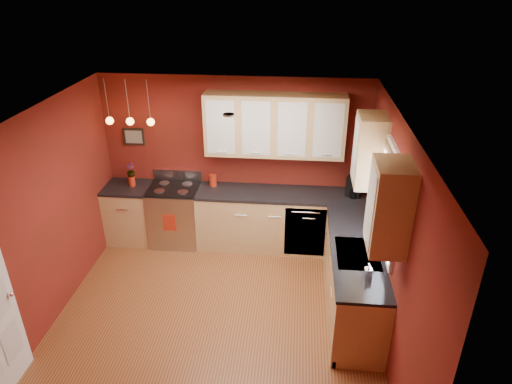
# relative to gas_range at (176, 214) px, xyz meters

# --- Properties ---
(floor) EXTENTS (4.20, 4.20, 0.00)m
(floor) POSITION_rel_gas_range_xyz_m (0.92, -1.80, -0.48)
(floor) COLOR brown
(floor) RESTS_ON ground
(ceiling) EXTENTS (4.00, 4.20, 0.02)m
(ceiling) POSITION_rel_gas_range_xyz_m (0.92, -1.80, 2.12)
(ceiling) COLOR silver
(ceiling) RESTS_ON wall_back
(wall_back) EXTENTS (4.00, 0.02, 2.60)m
(wall_back) POSITION_rel_gas_range_xyz_m (0.92, 0.30, 0.82)
(wall_back) COLOR maroon
(wall_back) RESTS_ON floor
(wall_left) EXTENTS (0.02, 4.20, 2.60)m
(wall_left) POSITION_rel_gas_range_xyz_m (-1.08, -1.80, 0.82)
(wall_left) COLOR maroon
(wall_left) RESTS_ON floor
(wall_right) EXTENTS (0.02, 4.20, 2.60)m
(wall_right) POSITION_rel_gas_range_xyz_m (2.92, -1.80, 0.82)
(wall_right) COLOR maroon
(wall_right) RESTS_ON floor
(base_cabinets_back_left) EXTENTS (0.70, 0.60, 0.90)m
(base_cabinets_back_left) POSITION_rel_gas_range_xyz_m (-0.73, -0.00, -0.03)
(base_cabinets_back_left) COLOR tan
(base_cabinets_back_left) RESTS_ON floor
(base_cabinets_back_right) EXTENTS (2.54, 0.60, 0.90)m
(base_cabinets_back_right) POSITION_rel_gas_range_xyz_m (1.65, -0.00, -0.03)
(base_cabinets_back_right) COLOR tan
(base_cabinets_back_right) RESTS_ON floor
(base_cabinets_right) EXTENTS (0.60, 2.10, 0.90)m
(base_cabinets_right) POSITION_rel_gas_range_xyz_m (2.62, -1.35, -0.03)
(base_cabinets_right) COLOR tan
(base_cabinets_right) RESTS_ON floor
(counter_back_left) EXTENTS (0.70, 0.62, 0.04)m
(counter_back_left) POSITION_rel_gas_range_xyz_m (-0.73, -0.00, 0.44)
(counter_back_left) COLOR black
(counter_back_left) RESTS_ON base_cabinets_back_left
(counter_back_right) EXTENTS (2.54, 0.62, 0.04)m
(counter_back_right) POSITION_rel_gas_range_xyz_m (1.65, -0.00, 0.44)
(counter_back_right) COLOR black
(counter_back_right) RESTS_ON base_cabinets_back_right
(counter_right) EXTENTS (0.62, 2.10, 0.04)m
(counter_right) POSITION_rel_gas_range_xyz_m (2.62, -1.35, 0.44)
(counter_right) COLOR black
(counter_right) RESTS_ON base_cabinets_right
(gas_range) EXTENTS (0.76, 0.64, 1.11)m
(gas_range) POSITION_rel_gas_range_xyz_m (0.00, 0.00, 0.00)
(gas_range) COLOR #AFB0B4
(gas_range) RESTS_ON floor
(dishwasher_front) EXTENTS (0.60, 0.02, 0.80)m
(dishwasher_front) POSITION_rel_gas_range_xyz_m (2.02, -0.29, -0.03)
(dishwasher_front) COLOR #AFB0B4
(dishwasher_front) RESTS_ON base_cabinets_back_right
(sink) EXTENTS (0.50, 0.70, 0.33)m
(sink) POSITION_rel_gas_range_xyz_m (2.62, -1.50, 0.43)
(sink) COLOR #999A9F
(sink) RESTS_ON counter_right
(window) EXTENTS (0.06, 1.02, 1.22)m
(window) POSITION_rel_gas_range_xyz_m (2.89, -1.50, 1.21)
(window) COLOR white
(window) RESTS_ON wall_right
(upper_cabinets_back) EXTENTS (2.00, 0.35, 0.90)m
(upper_cabinets_back) POSITION_rel_gas_range_xyz_m (1.52, 0.12, 1.47)
(upper_cabinets_back) COLOR tan
(upper_cabinets_back) RESTS_ON wall_back
(upper_cabinets_right) EXTENTS (0.35, 1.95, 0.90)m
(upper_cabinets_right) POSITION_rel_gas_range_xyz_m (2.75, -1.48, 1.47)
(upper_cabinets_right) COLOR tan
(upper_cabinets_right) RESTS_ON wall_right
(wall_picture) EXTENTS (0.32, 0.03, 0.26)m
(wall_picture) POSITION_rel_gas_range_xyz_m (-0.63, 0.28, 1.17)
(wall_picture) COLOR black
(wall_picture) RESTS_ON wall_back
(pendant_lights) EXTENTS (0.71, 0.11, 0.66)m
(pendant_lights) POSITION_rel_gas_range_xyz_m (-0.53, -0.05, 1.53)
(pendant_lights) COLOR #999A9F
(pendant_lights) RESTS_ON ceiling
(red_canister) EXTENTS (0.12, 0.12, 0.18)m
(red_canister) POSITION_rel_gas_range_xyz_m (0.59, 0.14, 0.55)
(red_canister) COLOR #AC2512
(red_canister) RESTS_ON counter_back_right
(red_vase) EXTENTS (0.10, 0.10, 0.16)m
(red_vase) POSITION_rel_gas_range_xyz_m (-0.65, 0.03, 0.54)
(red_vase) COLOR #AC2512
(red_vase) RESTS_ON counter_back_left
(flowers) EXTENTS (0.15, 0.15, 0.22)m
(flowers) POSITION_rel_gas_range_xyz_m (-0.65, 0.03, 0.71)
(flowers) COLOR #AC2512
(flowers) RESTS_ON red_vase
(coffee_maker) EXTENTS (0.25, 0.24, 0.30)m
(coffee_maker) POSITION_rel_gas_range_xyz_m (2.70, 0.00, 0.60)
(coffee_maker) COLOR black
(coffee_maker) RESTS_ON counter_back_right
(soap_pump) EXTENTS (0.10, 0.10, 0.18)m
(soap_pump) POSITION_rel_gas_range_xyz_m (2.68, -1.97, 0.55)
(soap_pump) COLOR white
(soap_pump) RESTS_ON counter_right
(dish_towel) EXTENTS (0.20, 0.01, 0.27)m
(dish_towel) POSITION_rel_gas_range_xyz_m (-0.01, -0.33, 0.04)
(dish_towel) COLOR #AC2512
(dish_towel) RESTS_ON gas_range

